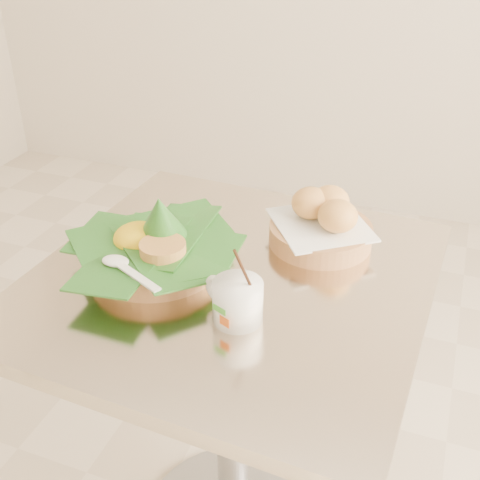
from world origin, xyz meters
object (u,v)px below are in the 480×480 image
(cafe_table, at_px, (232,366))
(rice_basket, at_px, (155,245))
(coffee_mug, at_px, (237,300))
(bread_basket, at_px, (322,223))

(cafe_table, height_order, rice_basket, rice_basket)
(coffee_mug, bearing_deg, rice_basket, 153.41)
(bread_basket, xyz_separation_m, coffee_mug, (-0.07, -0.29, -0.00))
(rice_basket, relative_size, coffee_mug, 2.19)
(cafe_table, relative_size, rice_basket, 2.39)
(bread_basket, relative_size, coffee_mug, 1.69)
(bread_basket, height_order, coffee_mug, coffee_mug)
(rice_basket, distance_m, coffee_mug, 0.23)
(coffee_mug, bearing_deg, cafe_table, 115.62)
(cafe_table, distance_m, bread_basket, 0.34)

